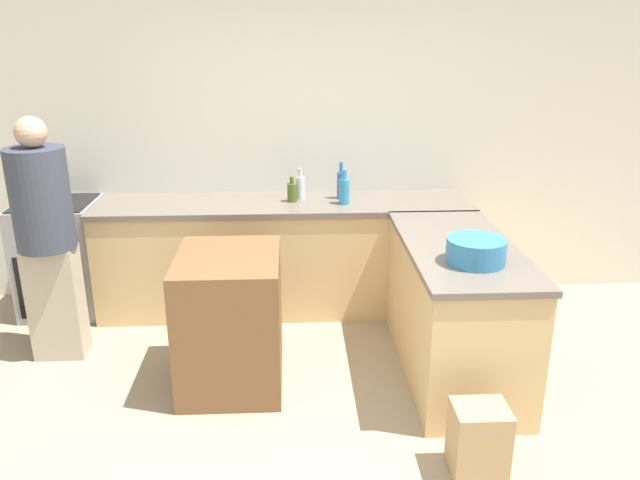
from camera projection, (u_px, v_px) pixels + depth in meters
name	position (u px, v px, depth m)	size (l,w,h in m)	color
ground_plane	(284.00, 465.00, 3.32)	(14.00, 14.00, 0.00)	tan
wall_back	(283.00, 137.00, 5.08)	(8.00, 0.06, 2.70)	silver
counter_back	(284.00, 255.00, 5.04)	(2.95, 0.67, 0.90)	#D6B27A
counter_peninsula	(455.00, 309.00, 4.10)	(0.69, 1.51, 0.90)	#D6B27A
range_oven	(62.00, 257.00, 4.99)	(0.61, 0.59, 0.91)	#99999E
island_table	(230.00, 320.00, 3.97)	(0.64, 0.77, 0.87)	brown
mixing_bowl	(476.00, 251.00, 3.62)	(0.35, 0.35, 0.15)	teal
water_bottle_blue	(341.00, 184.00, 4.95)	(0.07, 0.07, 0.30)	#386BB7
dish_soap_bottle	(344.00, 190.00, 4.80)	(0.08, 0.08, 0.27)	#338CBF
vinegar_bottle_clear	(300.00, 187.00, 4.94)	(0.07, 0.07, 0.25)	silver
olive_oil_bottle	(292.00, 192.00, 4.87)	(0.07, 0.07, 0.20)	#475B1E
person_by_range	(46.00, 234.00, 4.14)	(0.38, 0.38, 1.68)	#ADA38E
paper_bag	(478.00, 441.00, 3.20)	(0.28, 0.24, 0.39)	tan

